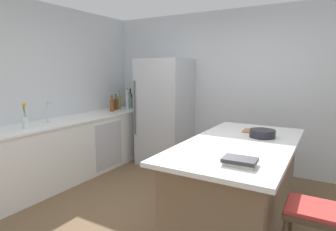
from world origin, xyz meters
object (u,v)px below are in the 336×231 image
whiskey_bottle (112,105)px  mixing_bowl (262,133)px  hot_sauce_bottle (112,106)px  cutting_board (259,132)px  syrup_bottle (116,104)px  kitchen_island (238,183)px  refrigerator (165,112)px  bar_stool (311,222)px  gin_bottle (130,102)px  flower_vase (25,120)px  wine_bottle (130,100)px  sink_faucet (48,111)px  olive_oil_bottle (119,102)px  soda_bottle (127,101)px  cookbook_stack (240,161)px

whiskey_bottle → mixing_bowl: whiskey_bottle is taller
hot_sauce_bottle → cutting_board: hot_sauce_bottle is taller
syrup_bottle → kitchen_island: bearing=-24.0°
whiskey_bottle → mixing_bowl: 2.81m
refrigerator → syrup_bottle: (-0.94, -0.20, 0.11)m
bar_stool → gin_bottle: gin_bottle is taller
gin_bottle → syrup_bottle: gin_bottle is taller
bar_stool → flower_vase: (-3.23, -0.06, 0.46)m
kitchen_island → wine_bottle: bearing=149.1°
flower_vase → wine_bottle: size_ratio=0.87×
hot_sauce_bottle → whiskey_bottle: size_ratio=0.69×
refrigerator → wine_bottle: bearing=168.4°
sink_faucet → mixing_bowl: size_ratio=1.09×
cutting_board → olive_oil_bottle: bearing=165.0°
wine_bottle → soda_bottle: bearing=-68.2°
sink_faucet → whiskey_bottle: bearing=87.5°
sink_faucet → syrup_bottle: (-0.03, 1.46, -0.04)m
hot_sauce_bottle → sink_faucet: bearing=-88.7°
sink_faucet → cutting_board: 2.83m
olive_oil_bottle → cutting_board: 2.82m
olive_oil_bottle → syrup_bottle: olive_oil_bottle is taller
refrigerator → flower_vase: 2.24m
flower_vase → refrigerator: bearing=69.2°
kitchen_island → flower_vase: bearing=-164.4°
refrigerator → cutting_board: 1.97m
sink_faucet → kitchen_island: bearing=6.0°
refrigerator → mixing_bowl: size_ratio=6.60×
kitchen_island → whiskey_bottle: size_ratio=7.27×
olive_oil_bottle → whiskey_bottle: (0.08, -0.30, -0.02)m
mixing_bowl → olive_oil_bottle: bearing=161.4°
soda_bottle → cutting_board: (2.61, -0.82, -0.15)m
bar_stool → gin_bottle: size_ratio=2.26×
mixing_bowl → refrigerator: bearing=150.7°
kitchen_island → refrigerator: bearing=141.2°
kitchen_island → cookbook_stack: size_ratio=7.90×
gin_bottle → olive_oil_bottle: bearing=-115.8°
hot_sauce_bottle → bar_stool: bearing=-27.2°
syrup_bottle → cutting_board: (2.72, -0.63, -0.11)m
gin_bottle → cutting_board: bearing=-19.4°
sink_faucet → syrup_bottle: 1.46m
refrigerator → olive_oil_bottle: 0.96m
wine_bottle → whiskey_bottle: size_ratio=1.31×
sink_faucet → mixing_bowl: (2.79, 0.61, -0.12)m
cookbook_stack → cutting_board: size_ratio=0.71×
kitchen_island → whiskey_bottle: (-2.58, 0.98, 0.56)m
refrigerator → wine_bottle: refrigerator is taller
bar_stool → whiskey_bottle: (-3.30, 1.63, 0.47)m
whiskey_bottle → kitchen_island: bearing=-20.9°
gin_bottle → cutting_board: gin_bottle is taller
wine_bottle → refrigerator: bearing=-11.6°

